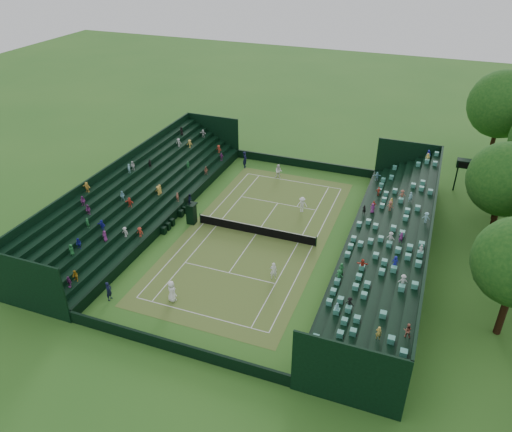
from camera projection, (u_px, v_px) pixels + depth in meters
The scene contains 18 objects.
ground at pixel (256, 234), 46.82m from camera, with size 160.00×160.00×0.00m, color #2D6720.
court_surface at pixel (256, 234), 46.82m from camera, with size 12.97×26.77×0.01m, color #407627.
perimeter_wall_north at pixel (303, 163), 59.35m from camera, with size 17.17×0.20×1.00m, color black.
perimeter_wall_south at pixel (173, 346), 33.78m from camera, with size 17.17×0.20×1.00m, color black.
perimeter_wall_east at pixel (346, 248), 43.98m from camera, with size 0.20×31.77×1.00m, color black.
perimeter_wall_west at pixel (176, 214), 49.15m from camera, with size 0.20×31.77×1.00m, color black.
north_grandstand at pixel (396, 248), 42.17m from camera, with size 6.60×32.00×4.90m.
south_grandstand at pixel (138, 197), 49.89m from camera, with size 6.60×32.00×4.90m.
tennis_net at pixel (256, 230), 46.55m from camera, with size 11.67×0.10×1.06m.
scoreboard_tower at pixel (466, 165), 52.69m from camera, with size 2.00×1.00×3.70m.
umpire_chair at pixel (191, 211), 47.92m from camera, with size 1.01×1.01×3.18m.
courtside_chairs at pixel (176, 217), 48.75m from camera, with size 0.47×5.45×1.03m.
player_near_west at pixel (172, 291), 38.17m from camera, with size 0.90×0.58×1.83m, color white.
player_near_east at pixel (273, 271), 40.62m from camera, with size 0.58×0.38×1.58m, color white.
player_far_west at pixel (279, 171), 56.79m from camera, with size 0.79×0.61×1.62m, color white.
player_far_east at pixel (302, 204), 50.07m from camera, with size 1.07×0.62×1.65m, color white.
line_judge_north at pixel (245, 160), 59.07m from camera, with size 0.74×0.49×2.03m, color black.
line_judge_south at pixel (109, 291), 38.35m from camera, with size 0.60×0.39×1.63m, color black.
Camera 1 is at (13.97, -36.87, 25.30)m, focal length 35.00 mm.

